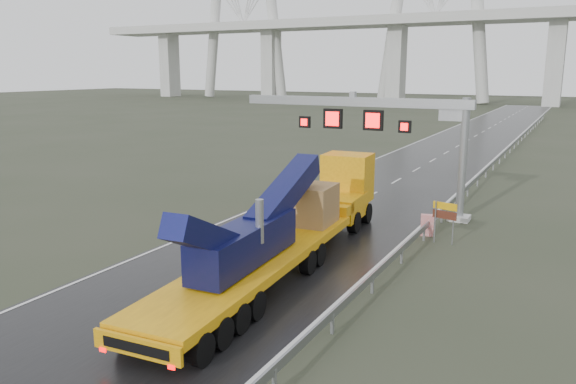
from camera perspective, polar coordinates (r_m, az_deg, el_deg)
The scene contains 7 objects.
ground at distance 21.77m, azimuth -11.82°, elevation -11.59°, with size 400.00×400.00×0.00m, color #2F3626.
road at distance 57.34m, azimuth 14.49°, elevation 3.13°, with size 11.00×200.00×0.02m, color black.
guardrail at distance 46.39m, azimuth 18.94°, elevation 1.64°, with size 0.20×140.00×1.40m, color gray, non-canonical shape.
sign_gantry at distance 35.03m, azimuth 9.77°, elevation 7.01°, with size 14.90×1.20×7.42m.
heavy_haul_truck at distance 26.58m, azimuth 1.11°, elevation -2.69°, with size 4.26×20.51×4.78m.
exit_sign_pair at distance 29.62m, azimuth 15.62°, elevation -2.21°, with size 1.27×0.34×2.20m.
striped_barrier at distance 31.07m, azimuth 13.95°, elevation -3.28°, with size 0.68×0.37×1.16m, color red.
Camera 1 is at (12.96, -15.17, 8.70)m, focal length 35.00 mm.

